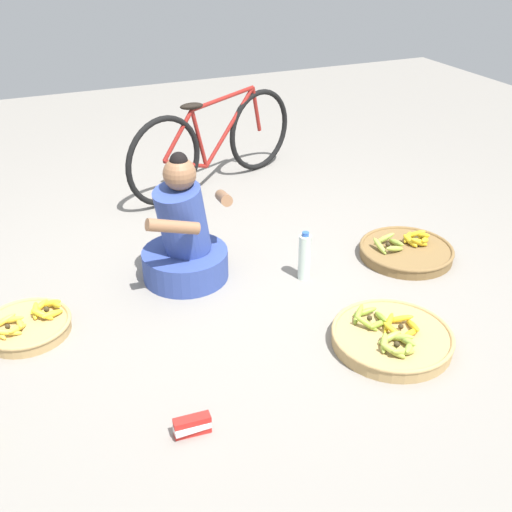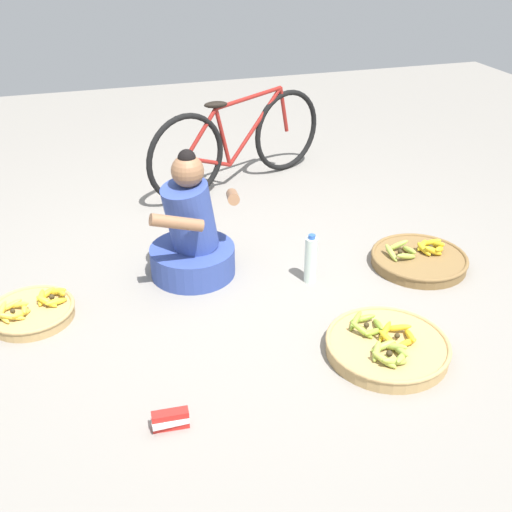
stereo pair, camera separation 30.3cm
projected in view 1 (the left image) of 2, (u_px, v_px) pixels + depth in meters
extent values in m
plane|color=gray|center=(243.00, 292.00, 3.60)|extent=(10.00, 10.00, 0.00)
cylinder|color=#334793|center=(185.00, 264.00, 3.71)|extent=(0.52, 0.52, 0.18)
cylinder|color=#334793|center=(183.00, 220.00, 3.57)|extent=(0.44, 0.41, 0.45)
sphere|color=#8C6042|center=(180.00, 174.00, 3.42)|extent=(0.19, 0.19, 0.19)
sphere|color=black|center=(179.00, 161.00, 3.39)|extent=(0.10, 0.10, 0.10)
cylinder|color=#8C6042|center=(173.00, 227.00, 3.32)|extent=(0.31, 0.09, 0.16)
cylinder|color=#8C6042|center=(224.00, 198.00, 3.64)|extent=(0.13, 0.32, 0.16)
torus|color=black|center=(164.00, 161.00, 4.52)|extent=(0.65, 0.30, 0.68)
torus|color=black|center=(260.00, 130.00, 5.15)|extent=(0.65, 0.30, 0.68)
cylinder|color=maroon|center=(230.00, 127.00, 4.88)|extent=(0.52, 0.24, 0.55)
cylinder|color=maroon|center=(199.00, 139.00, 4.69)|extent=(0.15, 0.09, 0.49)
cylinder|color=maroon|center=(223.00, 98.00, 4.73)|extent=(0.61, 0.28, 0.08)
cylinder|color=maroon|center=(186.00, 164.00, 4.68)|extent=(0.40, 0.19, 0.18)
cylinder|color=maroon|center=(178.00, 136.00, 4.53)|extent=(0.30, 0.15, 0.35)
cylinder|color=maroon|center=(256.00, 109.00, 5.04)|extent=(0.12, 0.07, 0.38)
ellipsoid|color=black|center=(192.00, 106.00, 4.52)|extent=(0.18, 0.08, 0.05)
cylinder|color=tan|center=(392.00, 339.00, 3.15)|extent=(0.62, 0.62, 0.07)
torus|color=tan|center=(392.00, 334.00, 3.14)|extent=(0.63, 0.63, 0.02)
ellipsoid|color=gold|center=(413.00, 325.00, 3.16)|extent=(0.06, 0.15, 0.06)
ellipsoid|color=gold|center=(400.00, 319.00, 3.20)|extent=(0.14, 0.10, 0.07)
ellipsoid|color=gold|center=(389.00, 323.00, 3.17)|extent=(0.13, 0.12, 0.07)
ellipsoid|color=gold|center=(394.00, 331.00, 3.10)|extent=(0.09, 0.15, 0.08)
ellipsoid|color=gold|center=(412.00, 333.00, 3.11)|extent=(0.15, 0.08, 0.06)
sphere|color=#382D19|center=(401.00, 327.00, 3.15)|extent=(0.03, 0.03, 0.03)
ellipsoid|color=#8CAD38|center=(381.00, 317.00, 3.22)|extent=(0.06, 0.14, 0.07)
ellipsoid|color=#8CAD38|center=(365.00, 312.00, 3.27)|extent=(0.14, 0.05, 0.06)
ellipsoid|color=#8CAD38|center=(358.00, 314.00, 3.23)|extent=(0.13, 0.12, 0.08)
ellipsoid|color=#8CAD38|center=(366.00, 323.00, 3.16)|extent=(0.12, 0.13, 0.09)
ellipsoid|color=#8CAD38|center=(379.00, 324.00, 3.17)|extent=(0.14, 0.07, 0.05)
sphere|color=#382D19|center=(370.00, 318.00, 3.21)|extent=(0.03, 0.03, 0.03)
ellipsoid|color=#9EB747|center=(407.00, 341.00, 3.04)|extent=(0.04, 0.14, 0.07)
ellipsoid|color=#9EB747|center=(401.00, 337.00, 3.06)|extent=(0.11, 0.13, 0.08)
ellipsoid|color=#9EB747|center=(390.00, 337.00, 3.06)|extent=(0.14, 0.04, 0.07)
ellipsoid|color=#9EB747|center=(384.00, 343.00, 3.03)|extent=(0.11, 0.13, 0.06)
ellipsoid|color=#9EB747|center=(393.00, 351.00, 2.97)|extent=(0.12, 0.13, 0.08)
ellipsoid|color=#9EB747|center=(403.00, 351.00, 2.97)|extent=(0.14, 0.04, 0.07)
ellipsoid|color=#9EB747|center=(409.00, 347.00, 2.99)|extent=(0.13, 0.12, 0.07)
sphere|color=#382D19|center=(397.00, 344.00, 3.02)|extent=(0.03, 0.03, 0.03)
cylinder|color=brown|center=(406.00, 252.00, 3.95)|extent=(0.59, 0.59, 0.06)
torus|color=brown|center=(406.00, 248.00, 3.94)|extent=(0.60, 0.60, 0.02)
ellipsoid|color=gold|center=(422.00, 236.00, 4.01)|extent=(0.06, 0.14, 0.09)
ellipsoid|color=gold|center=(416.00, 234.00, 4.03)|extent=(0.13, 0.10, 0.09)
ellipsoid|color=gold|center=(408.00, 237.00, 4.01)|extent=(0.13, 0.11, 0.06)
ellipsoid|color=gold|center=(410.00, 241.00, 3.96)|extent=(0.07, 0.14, 0.08)
ellipsoid|color=gold|center=(419.00, 242.00, 3.94)|extent=(0.14, 0.07, 0.09)
ellipsoid|color=gold|center=(425.00, 240.00, 3.96)|extent=(0.13, 0.11, 0.08)
sphere|color=#382D19|center=(416.00, 239.00, 3.99)|extent=(0.03, 0.03, 0.03)
ellipsoid|color=#9EB747|center=(396.00, 243.00, 3.95)|extent=(0.04, 0.15, 0.06)
ellipsoid|color=#9EB747|center=(384.00, 239.00, 3.97)|extent=(0.15, 0.06, 0.09)
ellipsoid|color=#9EB747|center=(380.00, 246.00, 3.89)|extent=(0.05, 0.15, 0.09)
ellipsoid|color=#9EB747|center=(395.00, 249.00, 3.87)|extent=(0.15, 0.05, 0.07)
sphere|color=#382D19|center=(388.00, 245.00, 3.92)|extent=(0.03, 0.03, 0.03)
cylinder|color=tan|center=(27.00, 328.00, 3.25)|extent=(0.46, 0.46, 0.06)
torus|color=tan|center=(26.00, 323.00, 3.23)|extent=(0.47, 0.47, 0.02)
ellipsoid|color=yellow|center=(56.00, 305.00, 3.32)|extent=(0.06, 0.13, 0.08)
ellipsoid|color=yellow|center=(51.00, 303.00, 3.34)|extent=(0.13, 0.10, 0.08)
ellipsoid|color=yellow|center=(39.00, 307.00, 3.32)|extent=(0.12, 0.10, 0.06)
ellipsoid|color=yellow|center=(36.00, 311.00, 3.28)|extent=(0.06, 0.13, 0.07)
ellipsoid|color=yellow|center=(42.00, 314.00, 3.24)|extent=(0.13, 0.09, 0.08)
ellipsoid|color=yellow|center=(52.00, 314.00, 3.26)|extent=(0.13, 0.09, 0.06)
sphere|color=#382D19|center=(46.00, 309.00, 3.29)|extent=(0.03, 0.03, 0.03)
ellipsoid|color=yellow|center=(20.00, 323.00, 3.19)|extent=(0.04, 0.14, 0.06)
ellipsoid|color=yellow|center=(13.00, 319.00, 3.21)|extent=(0.14, 0.09, 0.07)
ellipsoid|color=yellow|center=(4.00, 321.00, 3.20)|extent=(0.14, 0.06, 0.06)
ellipsoid|color=yellow|center=(8.00, 332.00, 3.11)|extent=(0.14, 0.03, 0.08)
ellipsoid|color=yellow|center=(18.00, 328.00, 3.15)|extent=(0.11, 0.12, 0.07)
sphere|color=#382D19|center=(8.00, 326.00, 3.16)|extent=(0.03, 0.03, 0.03)
cylinder|color=silver|center=(305.00, 258.00, 3.67)|extent=(0.08, 0.08, 0.29)
cylinder|color=#2D59B7|center=(306.00, 234.00, 3.59)|extent=(0.04, 0.04, 0.02)
cube|color=red|center=(193.00, 430.00, 2.63)|extent=(0.16, 0.06, 0.03)
cube|color=white|center=(192.00, 427.00, 2.61)|extent=(0.16, 0.05, 0.03)
cube|color=red|center=(192.00, 420.00, 2.60)|extent=(0.16, 0.06, 0.03)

